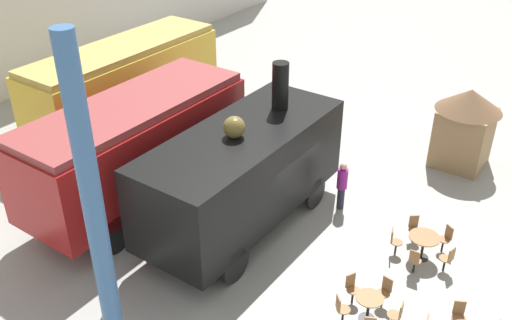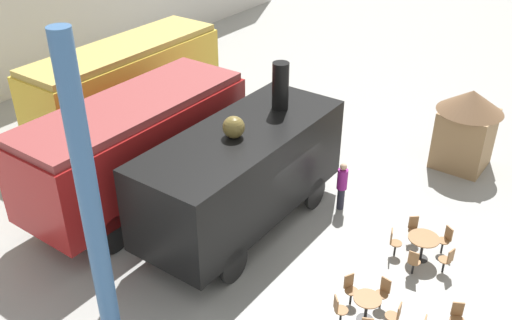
{
  "view_description": "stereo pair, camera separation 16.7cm",
  "coord_description": "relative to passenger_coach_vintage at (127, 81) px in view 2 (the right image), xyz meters",
  "views": [
    {
      "loc": [
        -12.66,
        -8.19,
        10.92
      ],
      "look_at": [
        0.39,
        1.0,
        1.6
      ],
      "focal_mm": 40.0,
      "sensor_mm": 36.0,
      "label": 1
    },
    {
      "loc": [
        -12.56,
        -8.33,
        10.92
      ],
      "look_at": [
        0.39,
        1.0,
        1.6
      ],
      "focal_mm": 40.0,
      "sensor_mm": 36.0,
      "label": 2
    }
  ],
  "objects": [
    {
      "name": "cafe_chair_2",
      "position": [
        -1.01,
        -13.66,
        -1.73
      ],
      "size": [
        0.36,
        0.38,
        0.87
      ],
      "rotation": [
        0.0,
        0.0,
        7.61
      ],
      "color": "black",
      "rests_on": "ground_plane"
    },
    {
      "name": "passenger_coach_vintage",
      "position": [
        0.0,
        0.0,
        0.0
      ],
      "size": [
        8.41,
        2.54,
        3.7
      ],
      "color": "gold",
      "rests_on": "ground_plane"
    },
    {
      "name": "cafe_chair_8",
      "position": [
        -3.6,
        -11.97,
        -1.73
      ],
      "size": [
        0.39,
        0.4,
        0.87
      ],
      "rotation": [
        0.0,
        0.0,
        10.51
      ],
      "color": "black",
      "rests_on": "ground_plane"
    },
    {
      "name": "steam_locomotive",
      "position": [
        -2.53,
        -7.65,
        -0.21
      ],
      "size": [
        7.26,
        2.8,
        4.83
      ],
      "color": "black",
      "rests_on": "ground_plane"
    },
    {
      "name": "cafe_chair_6",
      "position": [
        -3.83,
        -13.34,
        -1.73
      ],
      "size": [
        0.36,
        0.37,
        0.87
      ],
      "rotation": [
        0.0,
        0.0,
        8.0
      ],
      "color": "black",
      "rests_on": "ground_plane"
    },
    {
      "name": "cafe_chair_0",
      "position": [
        -1.13,
        -12.1,
        -1.73
      ],
      "size": [
        0.38,
        0.39,
        0.87
      ],
      "rotation": [
        0.0,
        0.0,
        5.1
      ],
      "color": "black",
      "rests_on": "ground_plane"
    },
    {
      "name": "cafe_table_near",
      "position": [
        -0.81,
        -12.86,
        -1.63
      ],
      "size": [
        0.9,
        0.9,
        0.77
      ],
      "color": "black",
      "rests_on": "ground_plane"
    },
    {
      "name": "visitor_person",
      "position": [
        0.09,
        -9.71,
        -1.31
      ],
      "size": [
        0.34,
        0.34,
        1.71
      ],
      "color": "#262633",
      "rests_on": "ground_plane"
    },
    {
      "name": "cafe_chair_4",
      "position": [
        -0.19,
        -12.33,
        -1.73
      ],
      "size": [
        0.41,
        0.4,
        0.87
      ],
      "rotation": [
        0.0,
        0.0,
        10.13
      ],
      "color": "black",
      "rests_on": "ground_plane"
    },
    {
      "name": "cafe_chair_11",
      "position": [
        -2.97,
        -14.6,
        -1.73
      ],
      "size": [
        0.4,
        0.39,
        0.87
      ],
      "rotation": [
        0.0,
        0.0,
        9.91
      ],
      "color": "black",
      "rests_on": "ground_plane"
    },
    {
      "name": "cafe_chair_1",
      "position": [
        -1.63,
        -12.92,
        -1.73
      ],
      "size": [
        0.36,
        0.36,
        0.87
      ],
      "rotation": [
        0.0,
        0.0,
        6.36
      ],
      "color": "black",
      "rests_on": "ground_plane"
    },
    {
      "name": "cafe_table_mid",
      "position": [
        -3.94,
        -12.62,
        -1.7
      ],
      "size": [
        0.71,
        0.71,
        0.74
      ],
      "color": "black",
      "rests_on": "ground_plane"
    },
    {
      "name": "support_pillar",
      "position": [
        -8.39,
        -8.22,
        1.76
      ],
      "size": [
        0.44,
        0.44,
        8.0
      ],
      "color": "#386093",
      "rests_on": "ground_plane"
    },
    {
      "name": "cafe_chair_9",
      "position": [
        -4.45,
        -12.1,
        -1.73
      ],
      "size": [
        0.4,
        0.4,
        0.87
      ],
      "rotation": [
        0.0,
        0.0,
        11.77
      ],
      "color": "black",
      "rests_on": "ground_plane"
    },
    {
      "name": "ground_plane",
      "position": [
        -1.59,
        -8.2,
        -2.24
      ],
      "size": [
        80.0,
        80.0,
        0.0
      ],
      "primitive_type": "plane",
      "color": "gray"
    },
    {
      "name": "ticket_kiosk",
      "position": [
        5.21,
        -11.96,
        -0.57
      ],
      "size": [
        2.34,
        2.34,
        3.0
      ],
      "color": "#99754C",
      "rests_on": "ground_plane"
    },
    {
      "name": "cafe_chair_7",
      "position": [
        -3.22,
        -12.74,
        -1.73
      ],
      "size": [
        0.37,
        0.36,
        0.87
      ],
      "rotation": [
        0.0,
        0.0,
        9.26
      ],
      "color": "black",
      "rests_on": "ground_plane"
    },
    {
      "name": "streamlined_locomotive",
      "position": [
        -2.68,
        -3.99,
        -0.06
      ],
      "size": [
        9.7,
        2.9,
        3.63
      ],
      "color": "maroon",
      "rests_on": "ground_plane"
    },
    {
      "name": "cafe_chair_3",
      "position": [
        -0.12,
        -13.29,
        -1.73
      ],
      "size": [
        0.4,
        0.39,
        0.87
      ],
      "rotation": [
        0.0,
        0.0,
        8.87
      ],
      "color": "black",
      "rests_on": "ground_plane"
    }
  ]
}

